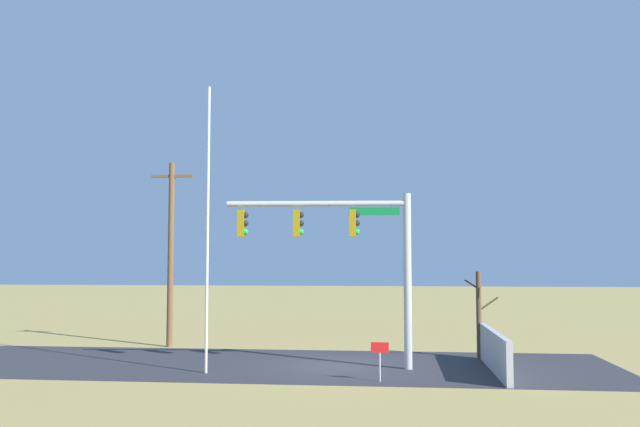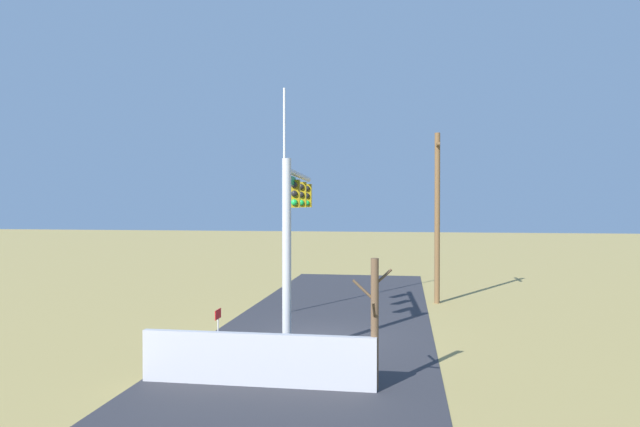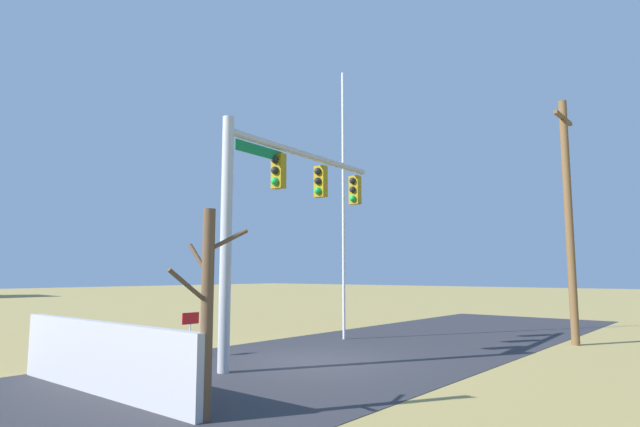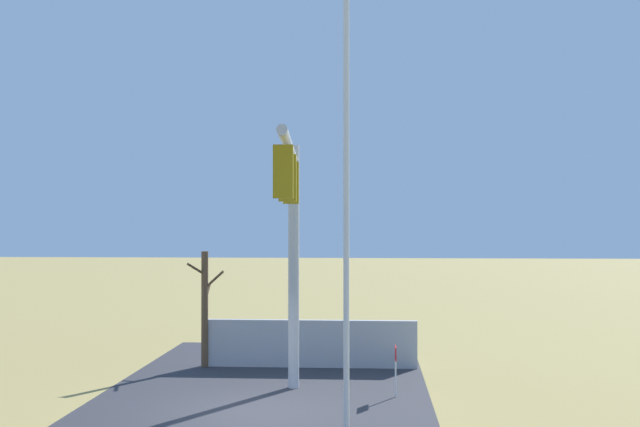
{
  "view_description": "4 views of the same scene",
  "coord_description": "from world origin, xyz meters",
  "views": [
    {
      "loc": [
        2.06,
        -24.48,
        3.73
      ],
      "look_at": [
        -0.56,
        -0.52,
        5.47
      ],
      "focal_mm": 37.72,
      "sensor_mm": 36.0,
      "label": 1
    },
    {
      "loc": [
        19.45,
        3.0,
        4.69
      ],
      "look_at": [
        -1.58,
        -0.22,
        4.38
      ],
      "focal_mm": 31.35,
      "sensor_mm": 36.0,
      "label": 2
    },
    {
      "loc": [
        10.67,
        8.98,
        2.3
      ],
      "look_at": [
        -1.45,
        -1.0,
        4.13
      ],
      "focal_mm": 29.04,
      "sensor_mm": 36.0,
      "label": 3
    },
    {
      "loc": [
        -17.65,
        -2.63,
        4.15
      ],
      "look_at": [
        -1.59,
        -1.57,
        4.36
      ],
      "focal_mm": 44.93,
      "sensor_mm": 36.0,
      "label": 4
    }
  ],
  "objects": [
    {
      "name": "road_surface",
      "position": [
        -4.0,
        0.0,
        0.01
      ],
      "size": [
        28.0,
        8.0,
        0.01
      ],
      "primitive_type": "cube",
      "color": "#2D2D33",
      "rests_on": "ground_plane"
    },
    {
      "name": "sidewalk_corner",
      "position": [
        3.54,
        -0.63,
        0.0
      ],
      "size": [
        6.0,
        6.0,
        0.01
      ],
      "primitive_type": "cube",
      "color": "#B7B5AD",
      "rests_on": "ground_plane"
    },
    {
      "name": "flagpole",
      "position": [
        -4.24,
        -2.19,
        4.89
      ],
      "size": [
        0.1,
        0.1,
        9.78
      ],
      "primitive_type": "cylinder",
      "color": "silver",
      "rests_on": "ground_plane"
    },
    {
      "name": "retaining_fence",
      "position": [
        5.45,
        -0.8,
        0.69
      ],
      "size": [
        0.2,
        6.21,
        1.37
      ],
      "primitive_type": "cube",
      "color": "#A8A8AD",
      "rests_on": "ground_plane"
    },
    {
      "name": "open_sign",
      "position": [
        1.61,
        -3.18,
        0.91
      ],
      "size": [
        0.56,
        0.04,
        1.22
      ],
      "color": "silver",
      "rests_on": "ground_plane"
    },
    {
      "name": "signal_mast",
      "position": [
        0.57,
        -0.76,
        4.38
      ],
      "size": [
        6.54,
        0.72,
        6.15
      ],
      "color": "#B2B5BA",
      "rests_on": "ground_plane"
    },
    {
      "name": "utility_pole",
      "position": [
        -7.8,
        4.51,
        4.25
      ],
      "size": [
        1.9,
        0.26,
        8.17
      ],
      "color": "brown",
      "rests_on": "ground_plane"
    },
    {
      "name": "ground_plane",
      "position": [
        0.0,
        0.0,
        0.0
      ],
      "size": [
        160.0,
        160.0,
        0.0
      ],
      "primitive_type": "plane",
      "color": "#9E894C"
    },
    {
      "name": "bare_tree",
      "position": [
        5.33,
        2.24,
        1.74
      ],
      "size": [
        1.27,
        1.02,
        3.36
      ],
      "color": "brown",
      "rests_on": "ground_plane"
    }
  ]
}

